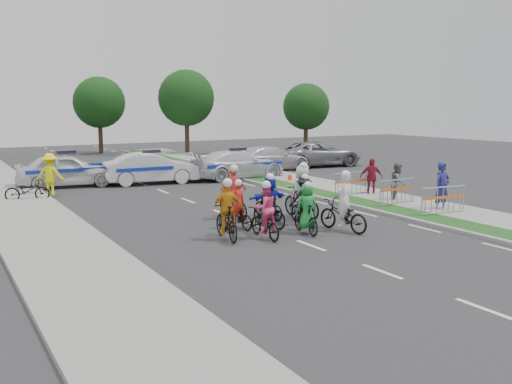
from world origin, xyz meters
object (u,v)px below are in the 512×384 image
civilian_sedan (270,158)px  parked_bike (27,190)px  barrier_1 (397,193)px  tree_4 (99,103)px  barrier_2 (352,184)px  spectator_1 (398,182)px  rider_2 (265,217)px  barrier_0 (443,202)px  rider_1 (306,213)px  rider_9 (233,198)px  spectator_2 (371,177)px  rider_0 (343,211)px  tree_2 (306,107)px  rider_4 (303,205)px  spectator_0 (442,187)px  rider_5 (269,205)px  civilian_suv (318,154)px  police_car_2 (238,165)px  rider_6 (237,212)px  marshal_hiviz (50,175)px  cone_0 (302,189)px  rider_7 (302,196)px  cone_1 (290,176)px  police_car_0 (67,170)px  rider_3 (227,216)px  police_car_1 (152,168)px

civilian_sedan → parked_bike: size_ratio=2.86×
barrier_1 → tree_4: tree_4 is taller
barrier_2 → spectator_1: bearing=-68.3°
rider_2 → barrier_0: (7.38, -0.37, -0.11)m
rider_1 → rider_9: bearing=-65.6°
spectator_2 → spectator_1: bearing=-61.4°
rider_0 → tree_2: (15.98, 24.93, 3.17)m
rider_4 → spectator_0: 5.97m
rider_5 → spectator_0: 7.23m
rider_9 → civilian_suv: 18.19m
tree_4 → police_car_2: bearing=-83.4°
rider_5 → rider_6: 1.09m
rider_4 → tree_2: bearing=-118.6°
spectator_1 → tree_2: size_ratio=0.29×
marshal_hiviz → cone_0: (9.72, -5.67, -0.62)m
civilian_suv → tree_2: bearing=-24.2°
rider_2 → rider_9: bearing=-96.6°
rider_5 → rider_7: (1.85, 0.78, 0.02)m
cone_1 → rider_9: bearing=-135.3°
parked_bike → police_car_0: bearing=-19.7°
rider_0 → barrier_1: bearing=-163.1°
rider_0 → cone_1: 11.52m
rider_3 → rider_4: bearing=-161.9°
barrier_0 → barrier_1: 2.35m
rider_4 → rider_0: bearing=116.2°
tree_2 → police_car_2: bearing=-137.4°
barrier_2 → tree_4: tree_4 is taller
rider_9 → marshal_hiviz: 9.88m
police_car_2 → spectator_1: size_ratio=3.22×
rider_1 → rider_6: bearing=-41.4°
civilian_sedan → barrier_0: size_ratio=2.58×
civilian_sedan → rider_5: bearing=148.6°
police_car_1 → spectator_1: spectator_1 is taller
rider_4 → tree_4: tree_4 is taller
spectator_1 → civilian_sedan: bearing=46.0°
rider_0 → cone_1: rider_0 is taller
rider_2 → cone_1: rider_2 is taller
police_car_0 → police_car_2: bearing=-91.1°
civilian_sedan → tree_4: size_ratio=0.82×
rider_2 → rider_5: size_ratio=0.99×
cone_0 → rider_3: bearing=-139.6°
rider_0 → rider_2: bearing=-19.6°
rider_6 → police_car_2: rider_6 is taller
rider_5 → rider_9: rider_9 is taller
tree_2 → rider_1: bearing=-125.0°
spectator_0 → cone_1: 9.72m
barrier_1 → cone_0: barrier_1 is taller
rider_0 → barrier_1: size_ratio=1.03×
police_car_2 → barrier_0: size_ratio=2.69×
rider_6 → police_car_0: 13.06m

